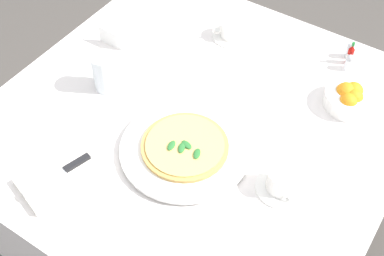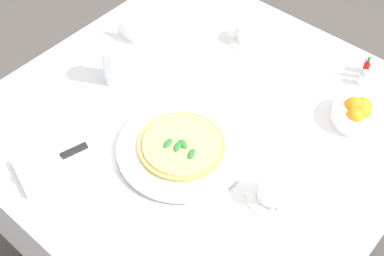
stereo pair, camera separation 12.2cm
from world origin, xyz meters
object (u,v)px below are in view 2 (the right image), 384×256
Objects in this scene: dinner_knife at (57,159)px; menu_card at (127,32)px; salt_shaker at (363,78)px; citrus_bowl at (358,113)px; coffee_cup_near_left at (272,191)px; napkin_folded at (59,162)px; coffee_cup_back_corner at (248,34)px; pepper_shaker at (366,65)px; pizza_plate at (182,148)px; hot_sauce_bottle at (366,69)px; water_glass_center_back at (115,67)px; pizza at (182,145)px.

menu_card is at bearing -138.02° from dinner_knife.
salt_shaker is 0.77m from menu_card.
citrus_bowl is at bearing 158.20° from dinner_knife.
coffee_cup_near_left reaches higher than napkin_folded.
coffee_cup_back_corner is 2.31× the size of pepper_shaker.
pizza_plate is 4.30× the size of hot_sauce_bottle.
coffee_cup_back_corner is 0.39m from hot_sauce_bottle.
coffee_cup_back_corner is at bearing -163.66° from pizza_plate.
pepper_shaker is at bearing -175.12° from coffee_cup_near_left.
pepper_shaker is (-0.58, -0.05, -0.01)m from coffee_cup_near_left.
pizza_plate is 2.96× the size of water_glass_center_back.
water_glass_center_back reaches higher than hot_sauce_bottle.
napkin_folded is (0.28, -0.49, -0.02)m from coffee_cup_near_left.
coffee_cup_back_corner is at bearing -163.65° from pizza.
coffee_cup_near_left is at bearing 4.88° from pepper_shaker.
water_glass_center_back is 0.35m from napkin_folded.
salt_shaker reaches higher than pizza.
citrus_bowl is at bearing 22.02° from hot_sauce_bottle.
pizza is 4.26× the size of pepper_shaker.
hot_sauce_bottle is 1.48× the size of pepper_shaker.
coffee_cup_near_left reaches higher than pizza_plate.
pepper_shaker reaches higher than pizza.
dinner_knife is 3.42× the size of salt_shaker.
salt_shaker is (-0.56, 0.24, 0.00)m from pizza.
citrus_bowl reaches higher than pepper_shaker.
citrus_bowl is (-0.66, 0.52, 0.02)m from napkin_folded.
pizza is at bearing 156.41° from napkin_folded.
salt_shaker is at bearing 156.42° from pizza_plate.
citrus_bowl is at bearing 21.70° from pepper_shaker.
pepper_shaker is (-0.87, 0.44, 0.02)m from napkin_folded.
menu_card is at bearing -63.03° from hot_sauce_bottle.
water_glass_center_back is 0.77m from hot_sauce_bottle.
hot_sauce_bottle is at bearing -157.98° from citrus_bowl.
coffee_cup_back_corner is at bearing 154.97° from water_glass_center_back.
pizza is at bearing -23.56° from salt_shaker.
pizza is 0.96× the size of napkin_folded.
water_glass_center_back is 1.46× the size of hot_sauce_bottle.
dinner_knife is at bearing -29.74° from salt_shaker.
napkin_folded is 2.77× the size of menu_card.
citrus_bowl is (0.08, 0.45, 0.00)m from coffee_cup_back_corner.
menu_card is at bearing -117.55° from pizza_plate.
coffee_cup_near_left is 0.38m from citrus_bowl.
citrus_bowl is (-0.34, 0.64, -0.03)m from water_glass_center_back.
menu_card is (0.38, -0.68, 0.00)m from pepper_shaker.
pizza_plate is 0.61m from salt_shaker.
coffee_cup_near_left is at bearing 4.10° from hot_sauce_bottle.
hot_sauce_bottle is at bearing 131.58° from water_glass_center_back.
citrus_bowl reaches higher than pizza_plate.
hot_sauce_bottle is at bearing 167.98° from dinner_knife.
coffee_cup_near_left and citrus_bowl have the same top height.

